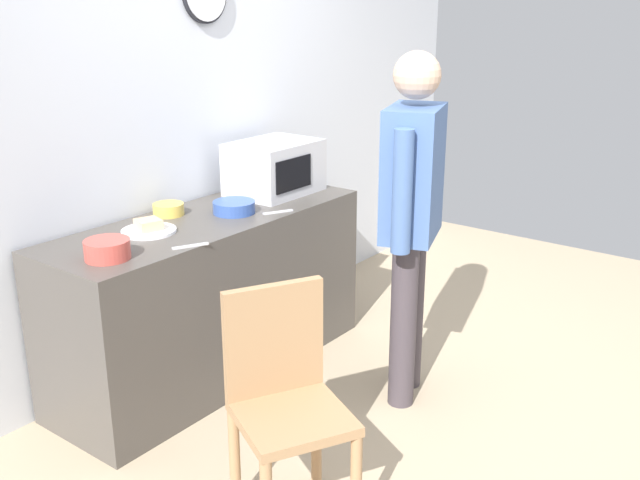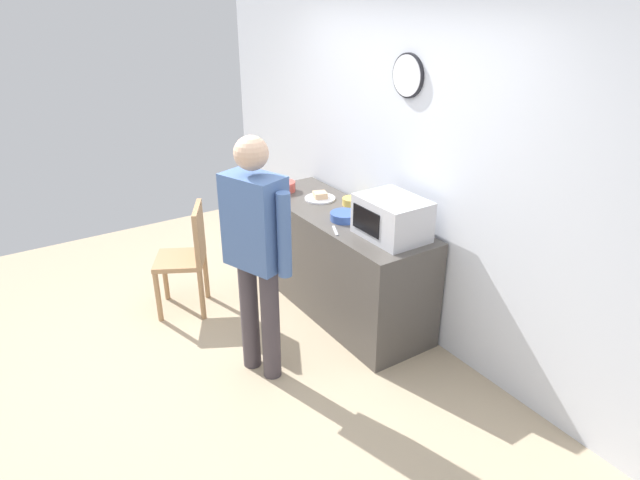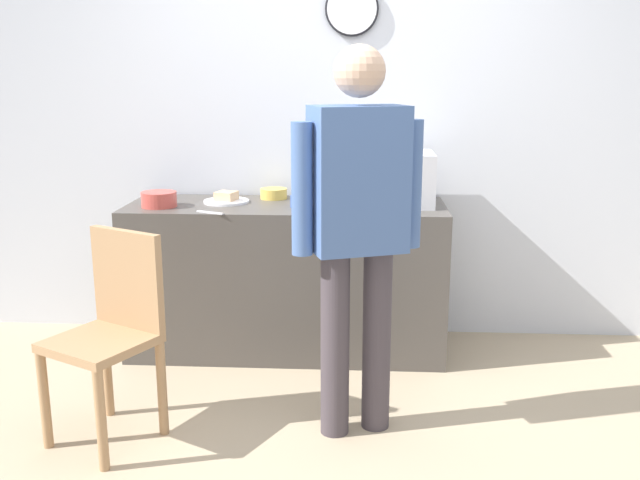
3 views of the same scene
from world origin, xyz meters
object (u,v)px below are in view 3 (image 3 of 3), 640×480
(salad_bowl, at_px, (274,194))
(microwave, at_px, (389,178))
(sandwich_plate, at_px, (226,199))
(spoon_utensil, at_px, (333,212))
(cereal_bowl, at_px, (159,199))
(mixing_bowl, at_px, (310,201))
(fork_utensil, at_px, (210,212))
(wooden_chair, at_px, (113,326))
(person_standing, at_px, (358,215))

(salad_bowl, bearing_deg, microwave, -11.87)
(sandwich_plate, relative_size, spoon_utensil, 1.56)
(cereal_bowl, xyz_separation_m, mixing_bowl, (0.85, 0.05, -0.01))
(sandwich_plate, relative_size, cereal_bowl, 1.33)
(fork_utensil, distance_m, wooden_chair, 0.91)
(cereal_bowl, xyz_separation_m, fork_utensil, (0.33, -0.17, -0.04))
(cereal_bowl, height_order, fork_utensil, cereal_bowl)
(mixing_bowl, xyz_separation_m, fork_utensil, (-0.52, -0.22, -0.03))
(sandwich_plate, xyz_separation_m, spoon_utensil, (0.64, -0.28, -0.02))
(sandwich_plate, xyz_separation_m, wooden_chair, (-0.31, -1.11, -0.38))
(microwave, height_order, mixing_bowl, microwave)
(salad_bowl, relative_size, wooden_chair, 0.17)
(microwave, bearing_deg, wooden_chair, -138.38)
(microwave, bearing_deg, salad_bowl, 168.13)
(microwave, relative_size, fork_utensil, 2.94)
(cereal_bowl, distance_m, wooden_chair, 1.04)
(fork_utensil, distance_m, person_standing, 1.06)
(fork_utensil, bearing_deg, spoon_utensil, 3.55)
(sandwich_plate, height_order, spoon_utensil, sandwich_plate)
(cereal_bowl, height_order, wooden_chair, cereal_bowl)
(spoon_utensil, bearing_deg, sandwich_plate, 156.37)
(mixing_bowl, xyz_separation_m, wooden_chair, (-0.81, -1.01, -0.39))
(salad_bowl, distance_m, wooden_chair, 1.44)
(mixing_bowl, height_order, wooden_chair, mixing_bowl)
(wooden_chair, bearing_deg, spoon_utensil, 41.24)
(person_standing, bearing_deg, salad_bowl, 113.81)
(sandwich_plate, distance_m, mixing_bowl, 0.51)
(spoon_utensil, bearing_deg, fork_utensil, -176.45)
(cereal_bowl, xyz_separation_m, wooden_chair, (0.04, -0.96, -0.40))
(microwave, distance_m, salad_bowl, 0.71)
(cereal_bowl, xyz_separation_m, spoon_utensil, (0.99, -0.13, -0.04))
(cereal_bowl, relative_size, spoon_utensil, 1.17)
(sandwich_plate, xyz_separation_m, cereal_bowl, (-0.36, -0.15, 0.02))
(cereal_bowl, bearing_deg, spoon_utensil, -7.37)
(microwave, bearing_deg, cereal_bowl, -173.13)
(fork_utensil, bearing_deg, sandwich_plate, 84.88)
(cereal_bowl, relative_size, wooden_chair, 0.21)
(salad_bowl, xyz_separation_m, mixing_bowl, (0.24, -0.25, 0.00))
(person_standing, bearing_deg, microwave, 80.31)
(salad_bowl, distance_m, person_standing, 1.27)
(spoon_utensil, bearing_deg, salad_bowl, 131.28)
(cereal_bowl, bearing_deg, sandwich_plate, 22.91)
(microwave, xyz_separation_m, salad_bowl, (-0.68, 0.14, -0.12))
(fork_utensil, distance_m, spoon_utensil, 0.67)
(sandwich_plate, bearing_deg, cereal_bowl, -157.09)
(salad_bowl, xyz_separation_m, wooden_chair, (-0.57, -1.26, -0.39))
(microwave, distance_m, fork_utensil, 1.04)
(microwave, relative_size, sandwich_plate, 1.89)
(microwave, relative_size, wooden_chair, 0.53)
(cereal_bowl, bearing_deg, wooden_chair, -87.39)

